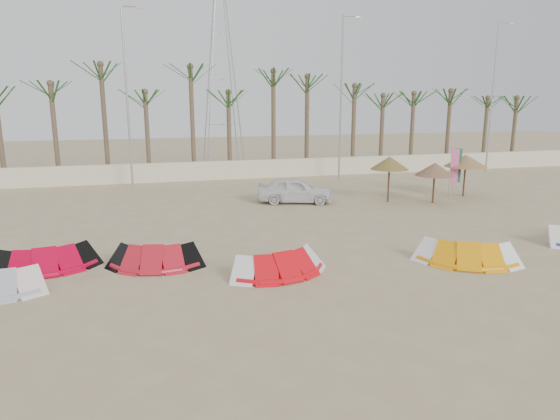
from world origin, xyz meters
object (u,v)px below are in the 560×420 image
object	(u,v)px
kite_red_right	(278,260)
kite_orange	(462,250)
parasol_right	(466,161)
kite_red_mid	(155,253)
car	(295,190)
kite_red_left	(47,256)
parasol_mid	(435,169)
parasol_left	(390,163)

from	to	relation	value
kite_red_right	kite_orange	xyz separation A→B (m)	(6.57, -0.54, 0.00)
parasol_right	kite_red_mid	bearing A→B (deg)	-155.64
kite_red_right	car	xyz separation A→B (m)	(3.73, 10.57, 0.28)
car	kite_red_left	bearing A→B (deg)	142.86
kite_red_left	kite_red_mid	world-z (taller)	same
parasol_mid	parasol_right	xyz separation A→B (m)	(2.76, 1.23, 0.21)
kite_red_right	kite_orange	world-z (taller)	same
kite_orange	parasol_mid	distance (m)	10.24
car	kite_red_mid	bearing A→B (deg)	155.82
kite_red_right	parasol_left	distance (m)	13.02
parasol_left	car	world-z (taller)	parasol_left
kite_red_mid	kite_red_left	bearing A→B (deg)	169.55
kite_red_left	parasol_mid	xyz separation A→B (m)	(18.46, 6.12, 1.44)
parasol_left	parasol_right	xyz separation A→B (m)	(5.00, 0.34, -0.08)
kite_red_left	kite_red_right	distance (m)	7.84
parasol_left	parasol_mid	world-z (taller)	parasol_left
kite_orange	parasol_mid	size ratio (longest dim) A/B	1.77
kite_orange	parasol_left	distance (m)	10.39
kite_red_left	parasol_left	xyz separation A→B (m)	(16.22, 7.02, 1.74)
kite_red_left	kite_red_mid	xyz separation A→B (m)	(3.54, -0.65, -0.00)
kite_orange	parasol_right	xyz separation A→B (m)	(7.20, 10.35, 1.66)
kite_red_left	kite_red_right	xyz separation A→B (m)	(7.45, -2.45, -0.00)
kite_red_mid	kite_red_right	size ratio (longest dim) A/B	0.95
parasol_mid	car	bearing A→B (deg)	164.63
kite_red_mid	car	xyz separation A→B (m)	(7.64, 8.78, 0.28)
kite_red_right	parasol_left	xyz separation A→B (m)	(8.77, 9.47, 1.74)
kite_red_right	parasol_mid	xyz separation A→B (m)	(11.01, 8.57, 1.44)
kite_red_left	kite_red_right	bearing A→B (deg)	-18.19
parasol_mid	car	size ratio (longest dim) A/B	0.54
parasol_mid	kite_red_right	bearing A→B (deg)	-142.11
kite_orange	parasol_mid	bearing A→B (deg)	64.01
parasol_right	car	xyz separation A→B (m)	(-10.04, 0.77, -1.37)
kite_red_left	parasol_left	size ratio (longest dim) A/B	1.41
car	kite_red_right	bearing A→B (deg)	177.43
kite_red_left	kite_red_right	world-z (taller)	same
kite_red_right	parasol_mid	distance (m)	14.03
parasol_mid	parasol_right	distance (m)	3.03
kite_orange	kite_red_right	bearing A→B (deg)	175.28
kite_red_mid	kite_orange	bearing A→B (deg)	-12.57
parasol_left	car	distance (m)	5.36
car	parasol_mid	bearing A→B (deg)	-88.51
kite_red_mid	parasol_left	bearing A→B (deg)	31.18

